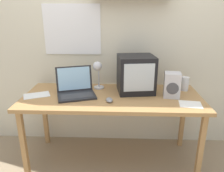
{
  "coord_description": "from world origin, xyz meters",
  "views": [
    {
      "loc": [
        0.08,
        -1.99,
        1.53
      ],
      "look_at": [
        0.0,
        0.0,
        0.85
      ],
      "focal_mm": 35.0,
      "sensor_mm": 36.0,
      "label": 1
    }
  ],
  "objects": [
    {
      "name": "ground_plane",
      "position": [
        0.0,
        0.0,
        0.0
      ],
      "size": [
        12.0,
        12.0,
        0.0
      ],
      "primitive_type": "plane",
      "color": "gray"
    },
    {
      "name": "desk_lamp",
      "position": [
        -0.15,
        0.18,
        0.95
      ],
      "size": [
        0.11,
        0.16,
        0.3
      ],
      "rotation": [
        0.0,
        0.0,
        -0.1
      ],
      "color": "silver",
      "rests_on": "corner_desk"
    },
    {
      "name": "open_notebook",
      "position": [
        0.7,
        -0.19,
        0.75
      ],
      "size": [
        0.21,
        0.19,
        0.0
      ],
      "rotation": [
        0.0,
        0.0,
        -0.14
      ],
      "color": "white",
      "rests_on": "corner_desk"
    },
    {
      "name": "corner_desk",
      "position": [
        0.0,
        0.0,
        0.69
      ],
      "size": [
        1.74,
        0.73,
        0.75
      ],
      "color": "#AF804B",
      "rests_on": "ground_plane"
    },
    {
      "name": "juice_glass",
      "position": [
        0.75,
        0.19,
        0.81
      ],
      "size": [
        0.08,
        0.08,
        0.14
      ],
      "color": "white",
      "rests_on": "corner_desk"
    },
    {
      "name": "computer_mouse",
      "position": [
        -0.02,
        -0.15,
        0.76
      ],
      "size": [
        0.07,
        0.11,
        0.03
      ],
      "rotation": [
        0.0,
        0.0,
        0.11
      ],
      "color": "gray",
      "rests_on": "corner_desk"
    },
    {
      "name": "crt_monitor",
      "position": [
        0.23,
        0.13,
        0.93
      ],
      "size": [
        0.39,
        0.36,
        0.37
      ],
      "rotation": [
        0.0,
        0.0,
        0.13
      ],
      "color": "black",
      "rests_on": "corner_desk"
    },
    {
      "name": "space_heater",
      "position": [
        0.57,
        -0.01,
        0.87
      ],
      "size": [
        0.16,
        0.15,
        0.24
      ],
      "rotation": [
        0.0,
        0.0,
        -0.13
      ],
      "color": "silver",
      "rests_on": "corner_desk"
    },
    {
      "name": "laptop",
      "position": [
        -0.36,
        0.02,
        0.81
      ],
      "size": [
        0.43,
        0.39,
        0.27
      ],
      "rotation": [
        0.0,
        0.0,
        0.31
      ],
      "color": "#232326",
      "rests_on": "corner_desk"
    },
    {
      "name": "loose_paper_near_monitor",
      "position": [
        -0.74,
        -0.02,
        0.75
      ],
      "size": [
        0.29,
        0.25,
        0.0
      ],
      "rotation": [
        0.0,
        0.0,
        0.42
      ],
      "color": "white",
      "rests_on": "corner_desk"
    },
    {
      "name": "back_wall",
      "position": [
        0.0,
        0.45,
        1.31
      ],
      "size": [
        5.6,
        0.24,
        2.6
      ],
      "color": "beige",
      "rests_on": "ground_plane"
    }
  ]
}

